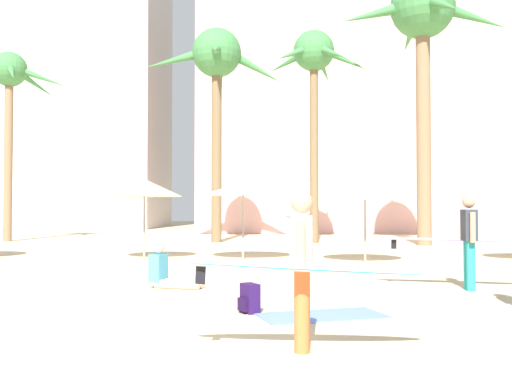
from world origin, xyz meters
name	(u,v)px	position (x,y,z in m)	size (l,w,h in m)	color
ground	(153,374)	(0.00, 0.00, 0.00)	(120.00, 120.00, 0.00)	beige
hotel_pink	(363,119)	(7.44, 31.74, 7.32)	(20.98, 8.07, 14.65)	beige
hotel_tower_gray	(79,79)	(-13.74, 39.51, 11.80)	(13.11, 10.53, 23.59)	#BCB7AD
palm_tree_far_left	(314,65)	(3.18, 19.43, 7.73)	(4.55, 4.66, 9.27)	brown
palm_tree_left	(423,24)	(7.50, 17.94, 9.04)	(7.04, 6.91, 11.06)	#896B4C
palm_tree_center	(217,66)	(-1.11, 19.88, 7.85)	(6.41, 6.52, 9.52)	brown
palm_tree_right	(9,85)	(-10.65, 20.41, 7.11)	(5.26, 4.93, 8.64)	#896B4C
cafe_umbrella_0	(144,188)	(-2.54, 11.56, 2.10)	(2.24, 2.24, 2.36)	gray
cafe_umbrella_1	(243,189)	(0.38, 11.45, 2.06)	(2.58, 2.58, 2.25)	gray
cafe_umbrella_4	(365,190)	(3.80, 10.61, 2.00)	(2.39, 2.39, 2.27)	gray
beach_towel	(322,316)	(1.82, 2.80, 0.01)	(1.76, 0.86, 0.01)	#6684E0
backpack	(249,299)	(0.80, 3.03, 0.20)	(0.34, 0.35, 0.42)	#281246
person_mid_left	(167,272)	(-0.83, 5.58, 0.30)	(1.06, 0.65, 0.89)	beige
person_near_right	(467,239)	(4.77, 5.44, 0.94)	(3.20, 1.12, 1.74)	teal
person_far_right	(303,265)	(1.41, 0.76, 0.91)	(2.62, 0.77, 1.69)	orange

